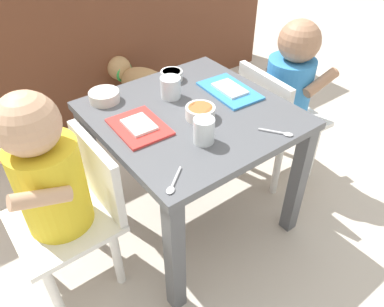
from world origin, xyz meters
The scene contains 15 objects.
ground_plane centered at (0.00, 0.00, 0.00)m, with size 7.00×7.00×0.00m, color beige.
kitchen_cabinet_back centered at (0.00, 1.04, 0.47)m, with size 2.30×0.37×0.94m, color brown.
dining_table centered at (0.00, 0.00, 0.39)m, with size 0.57×0.57×0.47m.
seated_child_left centered at (-0.45, 0.02, 0.43)m, with size 0.28×0.28×0.69m.
seated_child_right centered at (0.45, 0.00, 0.41)m, with size 0.30×0.30×0.66m.
dog centered at (0.22, 0.68, 0.20)m, with size 0.24×0.44×0.30m.
food_tray_left centered at (-0.17, 0.02, 0.48)m, with size 0.14×0.18×0.02m.
food_tray_right centered at (0.17, 0.02, 0.48)m, with size 0.14×0.22×0.02m.
water_cup_left centered at (0.00, 0.11, 0.50)m, with size 0.07×0.07×0.07m.
water_cup_right centered at (-0.07, -0.14, 0.51)m, with size 0.06×0.06×0.07m.
cereal_bowl_left_side centered at (0.00, -0.04, 0.49)m, with size 0.09×0.09×0.04m.
veggie_bowl_near centered at (-0.18, 0.22, 0.49)m, with size 0.10×0.10×0.03m.
cereal_bowl_right_side centered at (0.07, 0.21, 0.49)m, with size 0.08×0.08×0.03m.
spoon_by_left_tray centered at (0.13, -0.24, 0.48)m, with size 0.07×0.09×0.01m.
spoon_by_right_tray centered at (-0.23, -0.23, 0.48)m, with size 0.09×0.07×0.01m.
Camera 1 is at (-0.60, -0.79, 1.10)m, focal length 35.30 mm.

